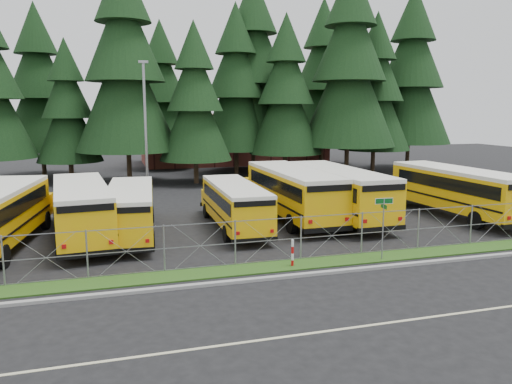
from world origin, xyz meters
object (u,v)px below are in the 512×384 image
(bus_east, at_px, (453,192))
(light_standard, at_px, (145,124))
(bus_1, at_px, (81,211))
(striped_bollard, at_px, (292,253))
(bus_2, at_px, (131,212))
(bus_5, at_px, (290,194))
(street_sign, at_px, (383,215))
(bus_6, at_px, (335,193))
(bus_4, at_px, (234,206))

(bus_east, relative_size, light_standard, 1.14)
(bus_1, xyz_separation_m, striped_bollard, (8.79, -7.54, -0.85))
(bus_2, relative_size, bus_5, 0.85)
(bus_2, bearing_deg, bus_1, -179.63)
(street_sign, distance_m, light_standard, 21.54)
(bus_east, bearing_deg, bus_2, 175.05)
(bus_2, height_order, bus_5, bus_5)
(street_sign, bearing_deg, bus_1, 149.10)
(light_standard, bearing_deg, street_sign, -65.76)
(bus_2, relative_size, light_standard, 0.99)
(bus_5, xyz_separation_m, bus_east, (10.01, -2.11, -0.03))
(bus_6, height_order, striped_bollard, bus_6)
(bus_2, xyz_separation_m, bus_east, (19.54, -0.54, 0.20))
(bus_1, distance_m, bus_5, 12.08)
(light_standard, bearing_deg, bus_5, -52.80)
(striped_bollard, bearing_deg, street_sign, -2.97)
(bus_1, distance_m, bus_4, 8.08)
(bus_5, bearing_deg, bus_4, -159.74)
(bus_1, height_order, street_sign, bus_1)
(bus_2, distance_m, light_standard, 12.66)
(bus_6, xyz_separation_m, street_sign, (-1.73, -8.48, 0.48))
(bus_2, height_order, bus_6, bus_6)
(bus_1, distance_m, bus_east, 22.02)
(bus_4, bearing_deg, bus_6, 8.29)
(bus_1, relative_size, street_sign, 3.95)
(striped_bollard, relative_size, light_standard, 0.12)
(bus_east, bearing_deg, striped_bollard, -156.10)
(bus_1, distance_m, bus_2, 2.48)
(bus_5, relative_size, street_sign, 4.21)
(bus_east, bearing_deg, bus_4, 174.10)
(bus_5, height_order, light_standard, light_standard)
(bus_4, relative_size, striped_bollard, 8.17)
(bus_1, relative_size, bus_4, 1.13)
(bus_2, bearing_deg, bus_east, 3.01)
(bus_1, height_order, light_standard, light_standard)
(bus_6, bearing_deg, bus_5, 165.53)
(bus_1, xyz_separation_m, bus_5, (12.00, 1.39, 0.10))
(striped_bollard, bearing_deg, bus_5, 70.23)
(bus_4, distance_m, striped_bollard, 7.50)
(light_standard, bearing_deg, bus_east, -34.79)
(bus_4, distance_m, bus_east, 13.95)
(bus_6, bearing_deg, bus_1, -177.84)
(bus_1, xyz_separation_m, bus_east, (22.01, -0.73, 0.06))
(bus_6, distance_m, street_sign, 8.67)
(bus_6, distance_m, bus_east, 7.47)
(bus_2, xyz_separation_m, bus_4, (5.60, 0.07, -0.03))
(bus_1, relative_size, striped_bollard, 9.24)
(bus_4, height_order, striped_bollard, bus_4)
(light_standard, bearing_deg, striped_bollard, -76.59)
(bus_5, bearing_deg, bus_2, -171.22)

